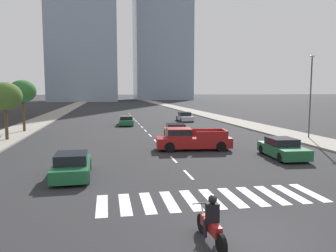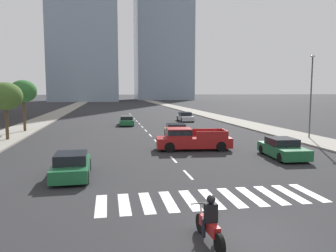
{
  "view_description": "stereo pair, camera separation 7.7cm",
  "coord_description": "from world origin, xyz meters",
  "px_view_note": "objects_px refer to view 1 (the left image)",
  "views": [
    {
      "loc": [
        -4.23,
        -8.97,
        4.48
      ],
      "look_at": [
        0.0,
        13.74,
        2.0
      ],
      "focal_mm": 35.05,
      "sensor_mm": 36.0,
      "label": 1
    },
    {
      "loc": [
        -4.15,
        -8.99,
        4.48
      ],
      "look_at": [
        0.0,
        13.74,
        2.0
      ],
      "focal_mm": 35.05,
      "sensor_mm": 36.0,
      "label": 2
    }
  ],
  "objects_px": {
    "sedan_green_2": "(126,121)",
    "sedan_silver_1": "(185,117)",
    "sedan_green_4": "(283,149)",
    "street_tree_third": "(23,92)",
    "sedan_green_0": "(72,166)",
    "street_lamp_east": "(311,90)",
    "motorcycle_trailing": "(211,224)",
    "sedan_gold_3": "(176,132)",
    "pickup_truck": "(190,139)",
    "street_tree_second": "(5,96)"
  },
  "relations": [
    {
      "from": "pickup_truck",
      "to": "sedan_gold_3",
      "type": "bearing_deg",
      "value": -86.24
    },
    {
      "from": "street_lamp_east",
      "to": "street_tree_third",
      "type": "relative_size",
      "value": 1.38
    },
    {
      "from": "sedan_green_2",
      "to": "street_tree_second",
      "type": "bearing_deg",
      "value": 138.99
    },
    {
      "from": "motorcycle_trailing",
      "to": "pickup_truck",
      "type": "distance_m",
      "value": 15.41
    },
    {
      "from": "sedan_green_4",
      "to": "street_lamp_east",
      "type": "bearing_deg",
      "value": 140.98
    },
    {
      "from": "sedan_gold_3",
      "to": "pickup_truck",
      "type": "bearing_deg",
      "value": 2.76
    },
    {
      "from": "sedan_silver_1",
      "to": "sedan_green_4",
      "type": "bearing_deg",
      "value": 1.13
    },
    {
      "from": "motorcycle_trailing",
      "to": "sedan_silver_1",
      "type": "relative_size",
      "value": 0.48
    },
    {
      "from": "street_lamp_east",
      "to": "sedan_green_0",
      "type": "bearing_deg",
      "value": -153.64
    },
    {
      "from": "sedan_gold_3",
      "to": "sedan_silver_1",
      "type": "bearing_deg",
      "value": 168.74
    },
    {
      "from": "sedan_green_2",
      "to": "sedan_gold_3",
      "type": "distance_m",
      "value": 13.56
    },
    {
      "from": "pickup_truck",
      "to": "street_tree_second",
      "type": "distance_m",
      "value": 17.04
    },
    {
      "from": "sedan_green_0",
      "to": "street_tree_third",
      "type": "relative_size",
      "value": 0.77
    },
    {
      "from": "sedan_gold_3",
      "to": "street_tree_third",
      "type": "relative_size",
      "value": 0.83
    },
    {
      "from": "sedan_green_0",
      "to": "street_lamp_east",
      "type": "distance_m",
      "value": 22.99
    },
    {
      "from": "sedan_green_0",
      "to": "sedan_green_2",
      "type": "distance_m",
      "value": 26.24
    },
    {
      "from": "sedan_green_2",
      "to": "street_tree_third",
      "type": "relative_size",
      "value": 0.86
    },
    {
      "from": "street_tree_third",
      "to": "sedan_gold_3",
      "type": "bearing_deg",
      "value": -25.79
    },
    {
      "from": "motorcycle_trailing",
      "to": "street_tree_second",
      "type": "height_order",
      "value": "street_tree_second"
    },
    {
      "from": "motorcycle_trailing",
      "to": "sedan_gold_3",
      "type": "xyz_separation_m",
      "value": [
        3.44,
        21.34,
        0.03
      ]
    },
    {
      "from": "street_lamp_east",
      "to": "sedan_green_4",
      "type": "bearing_deg",
      "value": -132.95
    },
    {
      "from": "motorcycle_trailing",
      "to": "street_tree_second",
      "type": "bearing_deg",
      "value": 23.65
    },
    {
      "from": "street_tree_second",
      "to": "sedan_green_0",
      "type": "bearing_deg",
      "value": -63.27
    },
    {
      "from": "sedan_green_0",
      "to": "street_tree_second",
      "type": "bearing_deg",
      "value": 25.74
    },
    {
      "from": "street_lamp_east",
      "to": "pickup_truck",
      "type": "bearing_deg",
      "value": -164.49
    },
    {
      "from": "sedan_green_4",
      "to": "street_tree_third",
      "type": "xyz_separation_m",
      "value": [
        -20.48,
        17.61,
        3.81
      ]
    },
    {
      "from": "motorcycle_trailing",
      "to": "sedan_green_4",
      "type": "bearing_deg",
      "value": -42.07
    },
    {
      "from": "motorcycle_trailing",
      "to": "pickup_truck",
      "type": "height_order",
      "value": "pickup_truck"
    },
    {
      "from": "sedan_green_2",
      "to": "sedan_silver_1",
      "type": "bearing_deg",
      "value": -61.89
    },
    {
      "from": "sedan_green_0",
      "to": "street_tree_second",
      "type": "distance_m",
      "value": 16.02
    },
    {
      "from": "street_tree_second",
      "to": "motorcycle_trailing",
      "type": "bearing_deg",
      "value": -62.15
    },
    {
      "from": "sedan_green_0",
      "to": "sedan_green_2",
      "type": "height_order",
      "value": "sedan_green_0"
    },
    {
      "from": "sedan_gold_3",
      "to": "street_tree_second",
      "type": "xyz_separation_m",
      "value": [
        -15.27,
        1.07,
        3.38
      ]
    },
    {
      "from": "sedan_silver_1",
      "to": "sedan_green_4",
      "type": "height_order",
      "value": "sedan_silver_1"
    },
    {
      "from": "sedan_green_4",
      "to": "street_tree_second",
      "type": "bearing_deg",
      "value": -114.95
    },
    {
      "from": "sedan_green_4",
      "to": "street_lamp_east",
      "type": "distance_m",
      "value": 10.8
    },
    {
      "from": "motorcycle_trailing",
      "to": "sedan_green_2",
      "type": "distance_m",
      "value": 34.32
    },
    {
      "from": "pickup_truck",
      "to": "street_lamp_east",
      "type": "height_order",
      "value": "street_lamp_east"
    },
    {
      "from": "sedan_green_2",
      "to": "street_tree_second",
      "type": "height_order",
      "value": "street_tree_second"
    },
    {
      "from": "street_tree_third",
      "to": "sedan_green_0",
      "type": "bearing_deg",
      "value": -70.87
    },
    {
      "from": "sedan_silver_1",
      "to": "sedan_green_4",
      "type": "distance_m",
      "value": 27.47
    },
    {
      "from": "sedan_green_4",
      "to": "street_tree_second",
      "type": "xyz_separation_m",
      "value": [
        -20.48,
        11.3,
        3.39
      ]
    },
    {
      "from": "motorcycle_trailing",
      "to": "street_tree_third",
      "type": "bearing_deg",
      "value": 18.21
    },
    {
      "from": "sedan_silver_1",
      "to": "street_lamp_east",
      "type": "height_order",
      "value": "street_lamp_east"
    },
    {
      "from": "sedan_silver_1",
      "to": "street_lamp_east",
      "type": "xyz_separation_m",
      "value": [
        7.08,
        -20.11,
        3.93
      ]
    },
    {
      "from": "sedan_green_0",
      "to": "sedan_gold_3",
      "type": "bearing_deg",
      "value": -33.51
    },
    {
      "from": "sedan_gold_3",
      "to": "sedan_green_2",
      "type": "bearing_deg",
      "value": -158.22
    },
    {
      "from": "sedan_silver_1",
      "to": "sedan_green_2",
      "type": "bearing_deg",
      "value": -63.78
    },
    {
      "from": "motorcycle_trailing",
      "to": "street_tree_second",
      "type": "xyz_separation_m",
      "value": [
        -11.84,
        22.41,
        3.41
      ]
    },
    {
      "from": "sedan_silver_1",
      "to": "street_tree_second",
      "type": "bearing_deg",
      "value": -50.72
    }
  ]
}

